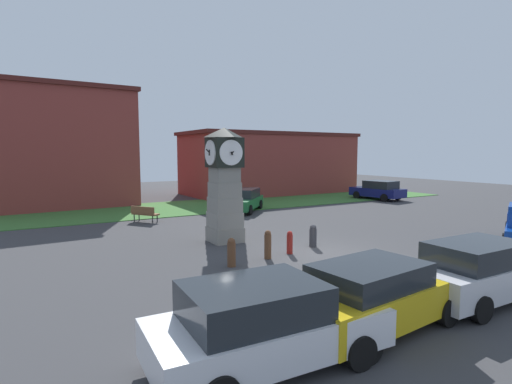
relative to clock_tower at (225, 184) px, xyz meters
name	(u,v)px	position (x,y,z in m)	size (l,w,h in m)	color
ground_plane	(322,254)	(2.35, -3.76, -2.52)	(81.01, 81.01, 0.00)	#38383A
clock_tower	(225,184)	(0.00, 0.00, 0.00)	(1.72, 1.78, 4.92)	gray
bollard_near_tower	(313,236)	(2.72, -2.69, -2.05)	(0.30, 0.30, 0.93)	#333338
bollard_mid_row	(290,242)	(1.25, -3.15, -2.07)	(0.23, 0.23, 0.88)	maroon
bollard_far_row	(268,244)	(0.14, -3.34, -1.99)	(0.26, 0.26, 1.06)	brown
bollard_end_row	(231,252)	(-1.45, -3.58, -2.02)	(0.29, 0.29, 0.99)	brown
car_navy_sedan	(264,324)	(-3.74, -9.59, -1.73)	(4.43, 2.14, 1.57)	silver
car_near_tower	(377,295)	(-0.84, -9.51, -1.74)	(4.54, 2.21, 1.52)	gold
car_by_building	(482,271)	(2.82, -9.66, -1.71)	(4.58, 1.87, 1.60)	silver
car_far_lot	(243,200)	(4.86, 7.49, -1.77)	(4.28, 4.35, 1.48)	#19602D
car_silver_hatch	(378,190)	(17.60, 7.81, -1.73)	(2.62, 4.51, 1.56)	navy
bench	(144,213)	(-1.83, 6.57, -2.00)	(1.36, 1.61, 0.90)	brown
warehouse_blue_far	(45,147)	(-6.12, 19.09, 1.72)	(11.94, 12.94, 8.47)	maroon
storefront_low_left	(270,163)	(12.76, 16.97, 0.33)	(16.44, 7.88, 5.69)	maroon
grass_verge_far	(163,209)	(0.56, 11.10, -2.50)	(48.61, 7.32, 0.04)	#386B2D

